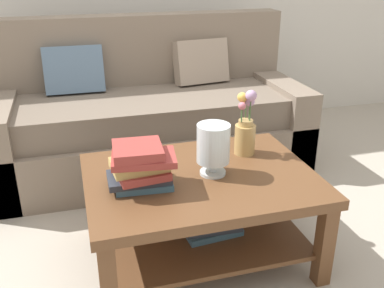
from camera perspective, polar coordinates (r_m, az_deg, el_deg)
The scene contains 6 objects.
ground_plane at distance 2.65m, azimuth -2.99°, elevation -9.83°, with size 10.00×10.00×0.00m, color #ADA393.
couch at distance 3.20m, azimuth -5.61°, elevation 3.37°, with size 2.17×0.90×1.06m.
coffee_table at distance 2.19m, azimuth 1.19°, elevation -7.18°, with size 1.10×0.82×0.47m.
book_stack_main at distance 1.98m, azimuth -6.70°, elevation -2.90°, with size 0.32×0.26×0.21m.
glass_hurricane_vase at distance 2.07m, azimuth 2.78°, elevation -0.17°, with size 0.16×0.16×0.25m.
flower_pitcher at distance 2.32m, azimuth 6.96°, elevation 1.88°, with size 0.11×0.11×0.35m.
Camera 1 is at (-0.48, -2.17, 1.44)m, focal length 41.03 mm.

